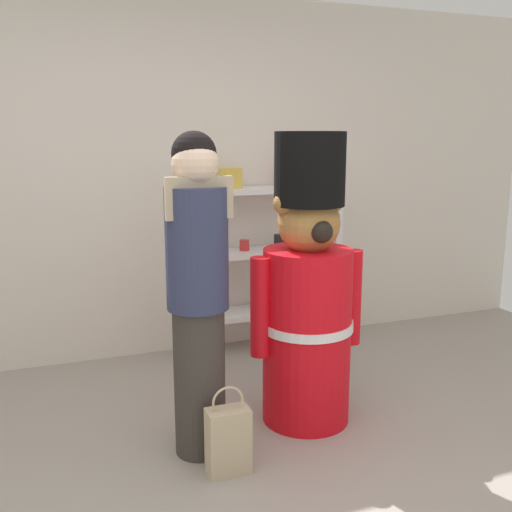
{
  "coord_description": "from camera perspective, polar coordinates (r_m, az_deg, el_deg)",
  "views": [
    {
      "loc": [
        -0.84,
        -2.04,
        1.61
      ],
      "look_at": [
        0.18,
        0.72,
        1.0
      ],
      "focal_mm": 40.76,
      "sensor_mm": 36.0,
      "label": 1
    }
  ],
  "objects": [
    {
      "name": "teddy_bear_guard",
      "position": [
        3.25,
        5.08,
        -4.0
      ],
      "size": [
        0.67,
        0.52,
        1.63
      ],
      "color": "red",
      "rests_on": "ground_plane"
    },
    {
      "name": "merchandise_shelf",
      "position": [
        4.39,
        0.65,
        0.97
      ],
      "size": [
        1.18,
        0.35,
        1.56
      ],
      "color": "white",
      "rests_on": "ground_plane"
    },
    {
      "name": "shopping_bag",
      "position": [
        2.94,
        -2.74,
        -17.56
      ],
      "size": [
        0.21,
        0.12,
        0.45
      ],
      "color": "#C1AD89",
      "rests_on": "ground_plane"
    },
    {
      "name": "person_shopper",
      "position": [
        2.88,
        -5.74,
        -3.1
      ],
      "size": [
        0.32,
        0.31,
        1.64
      ],
      "color": "#38332D",
      "rests_on": "ground_plane"
    },
    {
      "name": "back_wall",
      "position": [
        4.34,
        -9.23,
        7.45
      ],
      "size": [
        6.4,
        0.12,
        2.6
      ],
      "primitive_type": "cube",
      "color": "silver",
      "rests_on": "ground_plane"
    }
  ]
}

